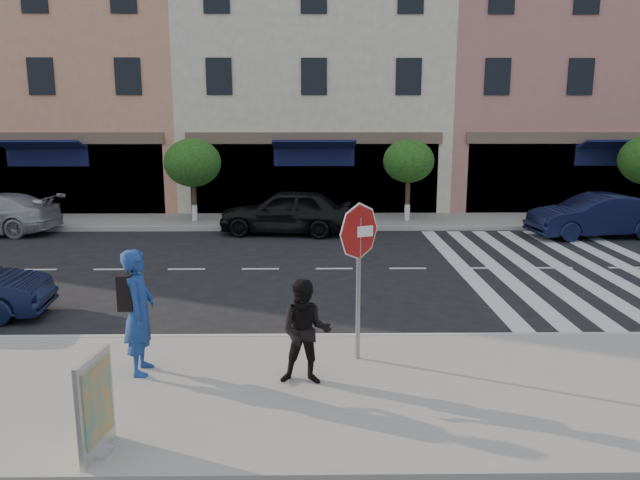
{
  "coord_description": "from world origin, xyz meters",
  "views": [
    {
      "loc": [
        -0.62,
        -12.37,
        4.2
      ],
      "look_at": [
        -0.43,
        1.1,
        1.4
      ],
      "focal_mm": 35.0,
      "sensor_mm": 36.0,
      "label": 1
    }
  ],
  "objects_px": {
    "photographer": "(139,312)",
    "car_far_mid": "(286,211)",
    "walker": "(306,332)",
    "poster_board": "(96,407)",
    "stop_sign": "(359,247)",
    "car_far_right": "(596,216)"
  },
  "relations": [
    {
      "from": "photographer",
      "to": "car_far_mid",
      "type": "height_order",
      "value": "photographer"
    },
    {
      "from": "walker",
      "to": "poster_board",
      "type": "height_order",
      "value": "walker"
    },
    {
      "from": "poster_board",
      "to": "car_far_mid",
      "type": "relative_size",
      "value": 0.27
    },
    {
      "from": "stop_sign",
      "to": "car_far_right",
      "type": "xyz_separation_m",
      "value": [
        8.83,
        10.84,
        -1.32
      ]
    },
    {
      "from": "walker",
      "to": "car_far_right",
      "type": "bearing_deg",
      "value": 53.8
    },
    {
      "from": "stop_sign",
      "to": "car_far_right",
      "type": "height_order",
      "value": "stop_sign"
    },
    {
      "from": "photographer",
      "to": "car_far_mid",
      "type": "distance_m",
      "value": 12.19
    },
    {
      "from": "stop_sign",
      "to": "walker",
      "type": "relative_size",
      "value": 1.63
    },
    {
      "from": "stop_sign",
      "to": "poster_board",
      "type": "relative_size",
      "value": 2.11
    },
    {
      "from": "stop_sign",
      "to": "walker",
      "type": "height_order",
      "value": "stop_sign"
    },
    {
      "from": "walker",
      "to": "stop_sign",
      "type": "bearing_deg",
      "value": 50.47
    },
    {
      "from": "walker",
      "to": "car_far_mid",
      "type": "distance_m",
      "value": 12.52
    },
    {
      "from": "stop_sign",
      "to": "poster_board",
      "type": "bearing_deg",
      "value": -162.64
    },
    {
      "from": "photographer",
      "to": "walker",
      "type": "xyz_separation_m",
      "value": [
        2.58,
        -0.44,
        -0.19
      ]
    },
    {
      "from": "photographer",
      "to": "poster_board",
      "type": "xyz_separation_m",
      "value": [
        0.11,
        -2.4,
        -0.39
      ]
    },
    {
      "from": "walker",
      "to": "car_far_right",
      "type": "distance_m",
      "value": 15.24
    },
    {
      "from": "stop_sign",
      "to": "walker",
      "type": "distance_m",
      "value": 1.67
    },
    {
      "from": "photographer",
      "to": "stop_sign",
      "type": "bearing_deg",
      "value": -85.42
    },
    {
      "from": "photographer",
      "to": "car_far_mid",
      "type": "bearing_deg",
      "value": -11.9
    },
    {
      "from": "stop_sign",
      "to": "photographer",
      "type": "bearing_deg",
      "value": 164.41
    },
    {
      "from": "stop_sign",
      "to": "walker",
      "type": "xyz_separation_m",
      "value": [
        -0.86,
        -0.92,
        -1.09
      ]
    },
    {
      "from": "stop_sign",
      "to": "walker",
      "type": "bearing_deg",
      "value": -156.32
    }
  ]
}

